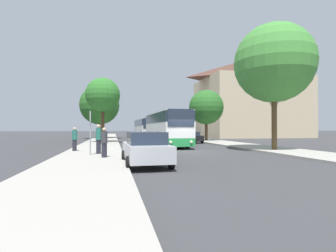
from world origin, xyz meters
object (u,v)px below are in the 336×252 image
(parked_car_left_curb, at_px, (145,148))
(tree_left_near, at_px, (103,95))
(tree_left_far, at_px, (100,105))
(tree_right_near, at_px, (274,63))
(bus_middle, at_px, (146,129))
(pedestrian_waiting_far, at_px, (104,142))
(pedestrian_waiting_near, at_px, (99,139))
(parked_car_right_near, at_px, (191,137))
(pedestrian_walking_back, at_px, (75,139))
(bus_front, at_px, (166,128))
(tree_right_mid, at_px, (206,107))
(bus_stop_sign, at_px, (90,128))

(parked_car_left_curb, xyz_separation_m, tree_left_near, (-2.74, 19.16, 4.87))
(tree_left_far, height_order, tree_right_near, tree_right_near)
(bus_middle, height_order, pedestrian_waiting_far, bus_middle)
(bus_middle, height_order, pedestrian_waiting_near, bus_middle)
(parked_car_right_near, bearing_deg, pedestrian_waiting_far, 58.12)
(pedestrian_walking_back, bearing_deg, parked_car_left_curb, 5.15)
(parked_car_left_curb, bearing_deg, bus_front, 72.91)
(parked_car_left_curb, bearing_deg, parked_car_right_near, 65.17)
(parked_car_right_near, bearing_deg, bus_front, 49.72)
(bus_middle, bearing_deg, tree_right_mid, -49.54)
(pedestrian_walking_back, distance_m, tree_left_near, 12.74)
(bus_front, distance_m, tree_right_mid, 10.73)
(tree_left_near, relative_size, tree_right_near, 0.78)
(tree_left_near, xyz_separation_m, tree_right_near, (13.40, -13.69, 1.13))
(tree_right_mid, bearing_deg, tree_left_far, 140.60)
(bus_middle, xyz_separation_m, pedestrian_walking_back, (-7.90, -21.78, -0.72))
(parked_car_left_curb, distance_m, tree_right_mid, 23.92)
(bus_front, distance_m, pedestrian_waiting_far, 12.32)
(parked_car_right_near, xyz_separation_m, tree_left_far, (-11.62, 14.77, 5.02))
(parked_car_left_curb, distance_m, tree_left_near, 19.95)
(parked_car_right_near, height_order, tree_left_far, tree_left_far)
(bus_middle, bearing_deg, bus_front, -90.41)
(parked_car_left_curb, distance_m, tree_right_near, 13.40)
(bus_stop_sign, distance_m, pedestrian_walking_back, 3.70)
(parked_car_right_near, bearing_deg, bus_stop_sign, 53.16)
(pedestrian_waiting_near, height_order, tree_right_near, tree_right_near)
(bus_middle, bearing_deg, pedestrian_walking_back, -110.78)
(pedestrian_walking_back, bearing_deg, bus_front, 102.12)
(parked_car_left_curb, xyz_separation_m, pedestrian_walking_back, (-4.28, 7.41, 0.18))
(parked_car_right_near, height_order, tree_right_mid, tree_right_mid)
(parked_car_left_curb, relative_size, tree_right_mid, 0.69)
(tree_right_mid, bearing_deg, pedestrian_waiting_far, -124.95)
(parked_car_right_near, xyz_separation_m, tree_left_near, (-10.57, 0.94, 4.98))
(pedestrian_waiting_near, height_order, tree_left_far, tree_left_far)
(parked_car_right_near, relative_size, tree_right_near, 0.44)
(tree_right_near, bearing_deg, tree_left_near, 134.39)
(parked_car_left_curb, distance_m, parked_car_right_near, 19.83)
(bus_stop_sign, xyz_separation_m, tree_left_far, (-0.88, 28.91, 3.92))
(pedestrian_walking_back, xyz_separation_m, tree_left_near, (1.55, 11.74, 4.69))
(tree_left_far, relative_size, tree_right_near, 0.91)
(parked_car_left_curb, height_order, tree_left_far, tree_left_far)
(tree_right_near, bearing_deg, parked_car_left_curb, -152.85)
(pedestrian_waiting_far, distance_m, tree_left_far, 30.82)
(bus_middle, height_order, parked_car_left_curb, bus_middle)
(bus_stop_sign, relative_size, pedestrian_waiting_near, 1.44)
(pedestrian_waiting_far, bearing_deg, tree_left_near, 137.57)
(tree_left_near, bearing_deg, parked_car_right_near, -5.06)
(tree_right_mid, bearing_deg, bus_middle, 131.31)
(pedestrian_waiting_near, height_order, pedestrian_waiting_far, pedestrian_waiting_near)
(pedestrian_walking_back, bearing_deg, pedestrian_waiting_near, 10.05)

